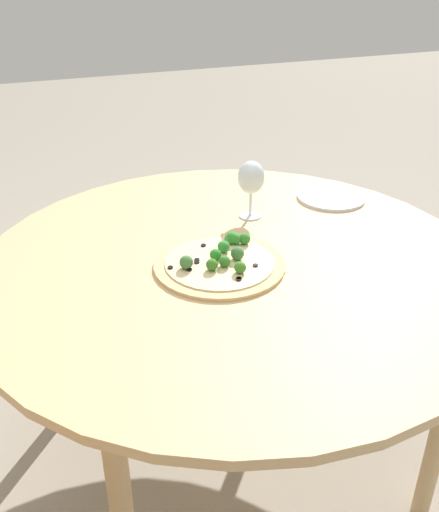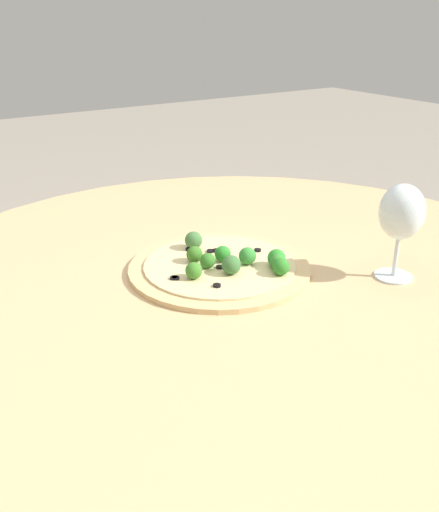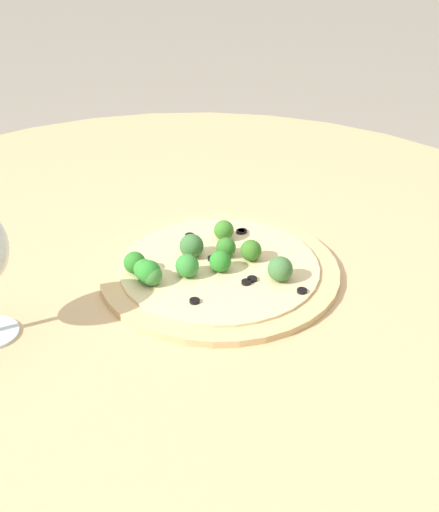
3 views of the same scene
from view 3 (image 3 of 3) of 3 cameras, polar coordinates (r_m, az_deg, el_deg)
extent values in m
cylinder|color=tan|center=(1.03, -3.02, -2.12)|extent=(1.36, 1.36, 0.03)
cylinder|color=tan|center=(1.71, -8.55, -1.66)|extent=(0.05, 0.05, 0.68)
cylinder|color=tan|center=(1.02, 0.00, -1.20)|extent=(0.34, 0.34, 0.01)
cylinder|color=beige|center=(1.02, 0.00, -0.87)|extent=(0.29, 0.29, 0.00)
sphere|color=#337325|center=(1.03, 0.52, 0.70)|extent=(0.03, 0.03, 0.03)
sphere|color=#347F2D|center=(0.99, -6.05, -1.08)|extent=(0.03, 0.03, 0.03)
sphere|color=#3B6D35|center=(1.03, -2.13, 0.79)|extent=(0.04, 0.04, 0.04)
sphere|color=#2B8027|center=(1.00, 0.06, -0.42)|extent=(0.03, 0.03, 0.03)
sphere|color=#3B7926|center=(1.08, 0.35, 2.08)|extent=(0.03, 0.03, 0.03)
sphere|color=#348634|center=(0.99, -2.61, -0.79)|extent=(0.03, 0.03, 0.03)
sphere|color=#387222|center=(1.03, 2.53, 0.45)|extent=(0.03, 0.03, 0.03)
sphere|color=#2C7A25|center=(1.00, -6.81, -0.52)|extent=(0.03, 0.03, 0.03)
sphere|color=#407038|center=(0.98, 4.88, -1.04)|extent=(0.04, 0.04, 0.04)
sphere|color=#2B842A|center=(0.98, -5.69, -1.30)|extent=(0.03, 0.03, 0.03)
sphere|color=#3F8237|center=(0.97, -5.45, -1.54)|extent=(0.03, 0.03, 0.03)
cylinder|color=black|center=(0.94, -2.00, -3.61)|extent=(0.01, 0.01, 0.00)
cylinder|color=black|center=(0.98, 2.20, -2.07)|extent=(0.01, 0.01, 0.00)
cylinder|color=black|center=(1.00, 4.93, -1.41)|extent=(0.01, 0.01, 0.00)
cylinder|color=black|center=(1.09, -2.40, 1.64)|extent=(0.01, 0.01, 0.00)
cylinder|color=black|center=(1.03, -0.57, -0.20)|extent=(0.01, 0.01, 0.00)
cylinder|color=black|center=(1.10, 1.86, 2.01)|extent=(0.01, 0.01, 0.00)
cylinder|color=black|center=(0.97, 6.62, -2.78)|extent=(0.01, 0.01, 0.00)
cylinder|color=black|center=(1.10, 1.70, 1.97)|extent=(0.01, 0.01, 0.00)
cylinder|color=black|center=(0.99, 2.62, -1.85)|extent=(0.01, 0.01, 0.00)
camera|label=1|loc=(2.00, 33.89, 32.33)|focal=40.00mm
camera|label=2|loc=(1.78, -18.69, 26.70)|focal=40.00mm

